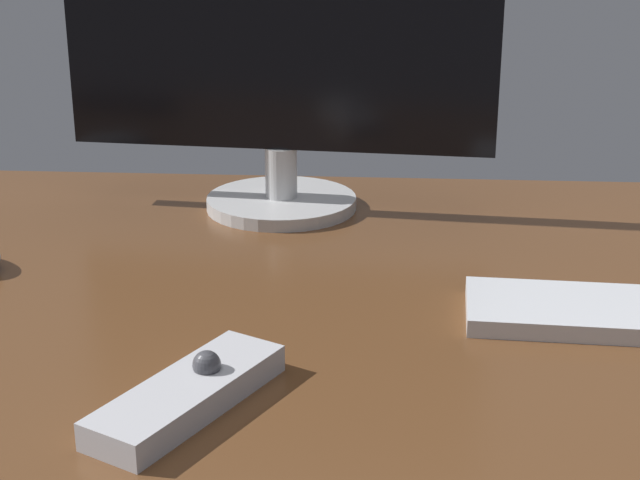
{
  "coord_description": "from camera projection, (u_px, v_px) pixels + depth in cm",
  "views": [
    {
      "loc": [
        8.76,
        -94.88,
        41.57
      ],
      "look_at": [
        2.56,
        -1.56,
        8.0
      ],
      "focal_mm": 56.03,
      "sensor_mm": 36.0,
      "label": 1
    }
  ],
  "objects": [
    {
      "name": "media_remote",
      "position": [
        189.0,
        393.0,
        0.79
      ],
      "size": [
        14.1,
        19.53,
        3.93
      ],
      "rotation": [
        0.0,
        0.0,
        1.08
      ],
      "color": "#B7B7BC",
      "rests_on": "desk"
    },
    {
      "name": "desk",
      "position": [
        296.0,
        298.0,
        1.03
      ],
      "size": [
        140.0,
        84.0,
        2.0
      ],
      "primitive_type": "cube",
      "color": "brown",
      "rests_on": "ground"
    },
    {
      "name": "monitor",
      "position": [
        279.0,
        42.0,
        1.21
      ],
      "size": [
        53.42,
        19.2,
        41.14
      ],
      "rotation": [
        0.0,
        0.0,
        -0.09
      ],
      "color": "silver",
      "rests_on": "desk"
    }
  ]
}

